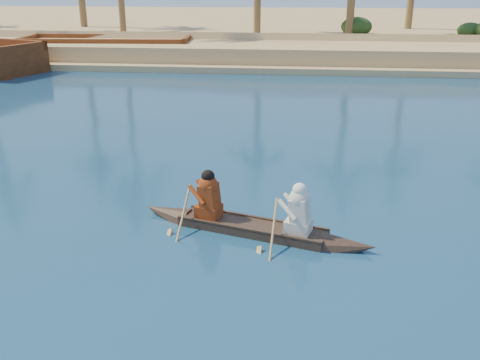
# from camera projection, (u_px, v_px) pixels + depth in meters

# --- Properties ---
(ground) EXTENTS (160.00, 160.00, 0.00)m
(ground) POSITION_uv_depth(u_px,v_px,m) (246.00, 270.00, 10.08)
(ground) COLOR navy
(ground) RESTS_ON ground
(sandy_embankment) EXTENTS (150.00, 51.00, 1.50)m
(sandy_embankment) POSITION_uv_depth(u_px,v_px,m) (292.00, 28.00, 53.51)
(sandy_embankment) COLOR tan
(sandy_embankment) RESTS_ON ground
(shrub_cluster) EXTENTS (100.00, 6.00, 2.40)m
(shrub_cluster) POSITION_uv_depth(u_px,v_px,m) (288.00, 37.00, 38.96)
(shrub_cluster) COLOR #263A15
(shrub_cluster) RESTS_ON ground
(canoe) EXTENTS (5.31, 2.20, 1.47)m
(canoe) POSITION_uv_depth(u_px,v_px,m) (252.00, 220.00, 11.51)
(canoe) COLOR #3D2C21
(canoe) RESTS_ON ground
(barge_mid) EXTENTS (11.31, 4.46, 1.85)m
(barge_mid) POSITION_uv_depth(u_px,v_px,m) (108.00, 51.00, 35.95)
(barge_mid) COLOR brown
(barge_mid) RESTS_ON ground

